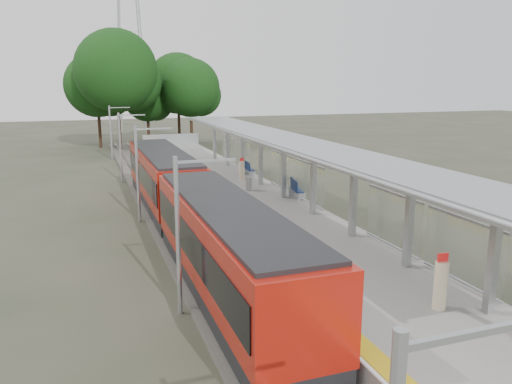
# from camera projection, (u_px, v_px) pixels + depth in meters

# --- Properties ---
(trackbed) EXTENTS (3.00, 70.00, 0.24)m
(trackbed) POSITION_uv_depth(u_px,v_px,m) (169.00, 213.00, 29.54)
(trackbed) COLOR #59544C
(trackbed) RESTS_ON ground
(platform) EXTENTS (6.00, 50.00, 1.00)m
(platform) POSITION_uv_depth(u_px,v_px,m) (241.00, 201.00, 30.91)
(platform) COLOR gray
(platform) RESTS_ON ground
(tactile_strip) EXTENTS (0.60, 50.00, 0.02)m
(tactile_strip) POSITION_uv_depth(u_px,v_px,m) (201.00, 196.00, 29.97)
(tactile_strip) COLOR gold
(tactile_strip) RESTS_ON platform
(end_fence) EXTENTS (6.00, 0.10, 1.20)m
(end_fence) POSITION_uv_depth(u_px,v_px,m) (171.00, 140.00, 53.66)
(end_fence) COLOR #9EA0A5
(end_fence) RESTS_ON platform
(train) EXTENTS (2.74, 27.60, 3.62)m
(train) POSITION_uv_depth(u_px,v_px,m) (187.00, 202.00, 23.96)
(train) COLOR black
(train) RESTS_ON ground
(canopy) EXTENTS (3.27, 38.00, 3.66)m
(canopy) POSITION_uv_depth(u_px,v_px,m) (290.00, 148.00, 27.11)
(canopy) COLOR #9EA0A5
(canopy) RESTS_ON platform
(pylon) EXTENTS (8.00, 4.00, 38.00)m
(pylon) POSITION_uv_depth(u_px,v_px,m) (128.00, 5.00, 75.40)
(pylon) COLOR #9EA0A5
(pylon) RESTS_ON ground
(tree_cluster) EXTENTS (17.99, 13.98, 13.38)m
(tree_cluster) POSITION_uv_depth(u_px,v_px,m) (142.00, 82.00, 58.33)
(tree_cluster) COLOR #382316
(tree_cluster) RESTS_ON ground
(catenary_masts) EXTENTS (2.08, 48.16, 5.40)m
(catenary_masts) POSITION_uv_depth(u_px,v_px,m) (139.00, 171.00, 27.46)
(catenary_masts) COLOR #9EA0A5
(catenary_masts) RESTS_ON ground
(bench_mid) EXTENTS (0.82, 1.73, 1.14)m
(bench_mid) POSITION_uv_depth(u_px,v_px,m) (296.00, 188.00, 29.27)
(bench_mid) COLOR navy
(bench_mid) RESTS_ON platform
(bench_far) EXTENTS (0.57, 1.51, 1.01)m
(bench_far) POSITION_uv_depth(u_px,v_px,m) (249.00, 168.00, 36.42)
(bench_far) COLOR navy
(bench_far) RESTS_ON platform
(info_pillar_near) EXTENTS (0.40, 0.40, 1.77)m
(info_pillar_near) POSITION_uv_depth(u_px,v_px,m) (440.00, 285.00, 14.93)
(info_pillar_near) COLOR beige
(info_pillar_near) RESTS_ON platform
(info_pillar_far) EXTENTS (0.35, 0.35, 1.56)m
(info_pillar_far) POSITION_uv_depth(u_px,v_px,m) (242.00, 170.00, 34.63)
(info_pillar_far) COLOR beige
(info_pillar_far) RESTS_ON platform
(litter_bin) EXTENTS (0.43, 0.43, 0.86)m
(litter_bin) POSITION_uv_depth(u_px,v_px,m) (249.00, 184.00, 31.33)
(litter_bin) COLOR #9EA0A5
(litter_bin) RESTS_ON platform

